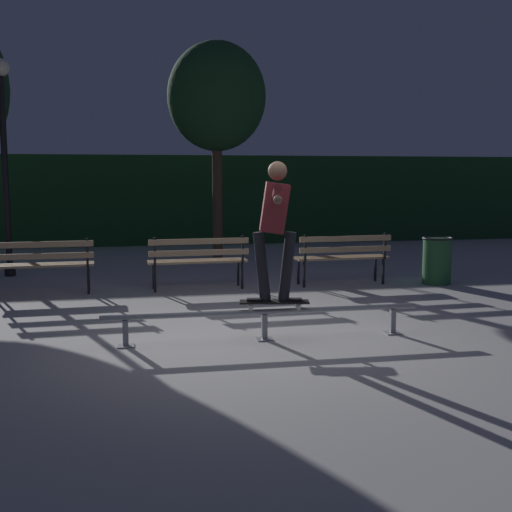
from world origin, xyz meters
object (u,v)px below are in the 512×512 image
Objects in this scene: skateboard at (274,302)px; trash_can at (437,260)px; park_bench_left_center at (198,257)px; park_bench_right_center at (343,254)px; park_bench_leftmost at (40,261)px; tree_behind_benches at (217,98)px; skateboarder at (275,219)px; lamp_post_left at (4,139)px; grind_rail at (264,316)px.

trash_can is (3.52, 3.10, -0.01)m from skateboard.
park_bench_left_center and park_bench_right_center have the same top height.
tree_behind_benches reaches higher than park_bench_leftmost.
park_bench_leftmost is 4.87m from park_bench_right_center.
park_bench_right_center is (1.91, 3.29, 0.11)m from skateboard.
tree_behind_benches is at bearing 78.03° from park_bench_left_center.
park_bench_leftmost is 2.02× the size of trash_can.
skateboarder is 6.68m from lamp_post_left.
skateboarder is (0.00, -0.00, 0.94)m from skateboard.
park_bench_right_center is 5.10m from tree_behind_benches.
skateboard reaches higher than grind_rail.
trash_can is (3.52, 3.10, -0.95)m from skateboarder.
park_bench_leftmost is (-2.96, 3.29, 0.11)m from skateboard.
park_bench_leftmost is 0.34× the size of tree_behind_benches.
trash_can is (7.32, -2.27, -2.07)m from lamp_post_left.
park_bench_left_center is 0.41× the size of lamp_post_left.
park_bench_leftmost is 6.49m from trash_can.
trash_can is at bearing -1.62° from park_bench_leftmost.
skateboarder reaches higher than grind_rail.
grind_rail is 2.23× the size of park_bench_left_center.
lamp_post_left reaches higher than trash_can.
skateboard is at bearing -92.27° from tree_behind_benches.
park_bench_leftmost reaches higher than skateboard.
lamp_post_left is at bearing 111.86° from park_bench_leftmost.
park_bench_left_center is 0.34× the size of tree_behind_benches.
grind_rail is 4.49× the size of skateboard.
lamp_post_left is (-0.84, 2.09, 1.94)m from park_bench_leftmost.
skateboarder is 0.96× the size of park_bench_leftmost.
trash_can is at bearing -50.95° from tree_behind_benches.
trash_can is (1.62, -0.18, -0.12)m from park_bench_right_center.
trash_can is (6.48, -0.18, -0.12)m from park_bench_leftmost.
lamp_post_left is at bearing 125.26° from skateboard.
grind_rail is 7.81m from tree_behind_benches.
trash_can is at bearing 40.47° from grind_rail.
park_bench_right_center reaches higher than grind_rail.
skateboard is at bearing -138.64° from trash_can.
grind_rail is at bearing -180.00° from skateboard.
skateboard is 0.50× the size of park_bench_leftmost.
grind_rail is 0.92× the size of lamp_post_left.
park_bench_left_center reaches higher than skateboard.
tree_behind_benches is 5.88× the size of trash_can.
skateboarder reaches higher than trash_can.
tree_behind_benches is at bearing 86.82° from grind_rail.
skateboard is 0.21× the size of lamp_post_left.
park_bench_left_center is at bearing -101.97° from tree_behind_benches.
park_bench_right_center is 2.02× the size of trash_can.
trash_can is (3.24, -4.00, -3.10)m from tree_behind_benches.
park_bench_leftmost is at bearing 180.00° from park_bench_left_center.
lamp_post_left reaches higher than park_bench_right_center.
skateboarder is 0.96× the size of park_bench_left_center.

